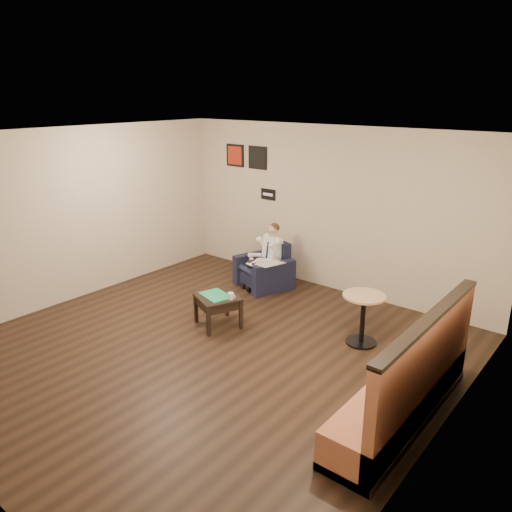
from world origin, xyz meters
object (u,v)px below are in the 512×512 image
Objects in this scene: green_folder at (216,295)px; cafe_table at (363,319)px; banquette at (403,367)px; seated_man at (259,258)px; smartphone at (230,295)px; armchair at (264,265)px; side_table at (218,311)px; coffee_mug at (231,296)px.

cafe_table is at bearing 23.48° from green_folder.
green_folder is 3.08m from banquette.
seated_man is 1.51× the size of cafe_table.
banquette is at bearing 22.99° from smartphone.
seated_man is (-0.03, -0.10, 0.15)m from armchair.
armchair is 0.75× the size of seated_man.
seated_man is 1.66m from side_table.
armchair is 1.75× the size of green_folder.
seated_man is 7.46× the size of smartphone.
coffee_mug is (0.22, 0.04, 0.28)m from side_table.
green_folder is 0.20m from smartphone.
green_folder reaches higher than side_table.
smartphone is at bearing 42.19° from green_folder.
armchair reaches higher than green_folder.
green_folder is (0.44, -1.57, -0.07)m from seated_man.
banquette is at bearing -9.88° from seated_man.
banquette is (3.01, -0.42, 0.39)m from side_table.
side_table is 2.09m from cafe_table.
green_folder is 2.12m from cafe_table.
armchair is at bearing 160.84° from cafe_table.
seated_man is at bearing 114.74° from coffee_mug.
armchair is 1.72m from green_folder.
cafe_table is at bearing 131.01° from banquette.
green_folder is at bearing -56.43° from armchair.
armchair is 1.13× the size of cafe_table.
side_table is at bearing 171.97° from banquette.
armchair is 8.29× the size of coffee_mug.
banquette reaches higher than cafe_table.
seated_man is at bearing 150.36° from banquette.
side_table is 0.24m from green_folder.
green_folder is at bearing -170.15° from coffee_mug.
banquette is (3.49, -1.98, 0.08)m from seated_man.
green_folder is 0.65× the size of cafe_table.
banquette reaches higher than smartphone.
seated_man is 11.00× the size of coffee_mug.
green_folder is 0.26m from coffee_mug.
cafe_table is (1.91, 0.84, 0.13)m from side_table.
side_table is at bearing -53.12° from seated_man.
green_folder is (0.41, -1.66, 0.08)m from armchair.
cafe_table reaches higher than green_folder.
smartphone is at bearing 169.15° from banquette.
banquette is 1.69m from cafe_table.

